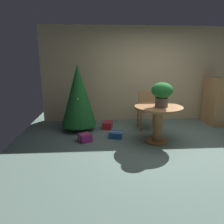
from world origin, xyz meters
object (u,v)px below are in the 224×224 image
Objects in this scene: flower_vase at (162,92)px; wooden_chair_far at (147,108)px; holiday_tree at (78,95)px; gift_box_purple at (85,138)px; gift_box_blue at (116,135)px; round_dining_table at (158,117)px; gift_box_red at (107,125)px; wooden_cabinet at (217,101)px.

flower_vase reaches higher than wooden_chair_far.
holiday_tree is 1.13m from gift_box_purple.
gift_box_purple is (0.18, -0.79, -0.79)m from holiday_tree.
flower_vase reaches higher than gift_box_blue.
gift_box_purple is (-1.52, 0.16, -0.47)m from round_dining_table.
flower_vase is at bearing -57.03° from round_dining_table.
holiday_tree is 4.69× the size of gift_box_red.
holiday_tree is 1.05m from gift_box_red.
flower_vase is 0.53× the size of wooden_chair_far.
wooden_cabinet is (3.66, 0.29, -0.24)m from holiday_tree.
holiday_tree is 1.28× the size of wooden_cabinet.
flower_vase is 1.78m from gift_box_red.
wooden_cabinet is at bearing 4.37° from gift_box_red.
holiday_tree is (-1.70, -0.02, 0.33)m from wooden_chair_far.
gift_box_red is at bearing 58.49° from gift_box_purple.
wooden_cabinet is (2.96, 0.23, 0.54)m from gift_box_red.
gift_box_purple is at bearing 174.14° from round_dining_table.
holiday_tree is at bearing 102.88° from gift_box_purple.
gift_box_red is 0.69m from gift_box_blue.
round_dining_table is 1.97m from holiday_tree.
flower_vase is 1.86m from gift_box_purple.
flower_vase is 2.02m from holiday_tree.
gift_box_red is (-1.04, 1.06, -0.98)m from flower_vase.
holiday_tree reaches higher than gift_box_purple.
wooden_cabinet reaches higher than gift_box_red.
flower_vase reaches higher than gift_box_purple.
gift_box_blue is (0.16, -0.67, -0.02)m from gift_box_red.
round_dining_table is 1.60m from gift_box_purple.
round_dining_table is 0.78× the size of wooden_cabinet.
gift_box_purple reaches higher than gift_box_blue.
wooden_cabinet is at bearing 32.13° from round_dining_table.
wooden_chair_far is at bearing 90.00° from round_dining_table.
wooden_cabinet is at bearing 4.49° from holiday_tree.
gift_box_purple is at bearing -165.46° from gift_box_blue.
gift_box_red is 1.00× the size of gift_box_blue.
gift_box_blue is at bearing 14.54° from gift_box_purple.
gift_box_purple is at bearing -121.51° from gift_box_red.
wooden_chair_far is at bearing 0.66° from holiday_tree.
wooden_cabinet is (1.92, 1.29, -0.44)m from flower_vase.
round_dining_table is 2.91× the size of gift_box_purple.
wooden_chair_far is at bearing 28.00° from gift_box_purple.
flower_vase is at bearing -146.17° from wooden_cabinet.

